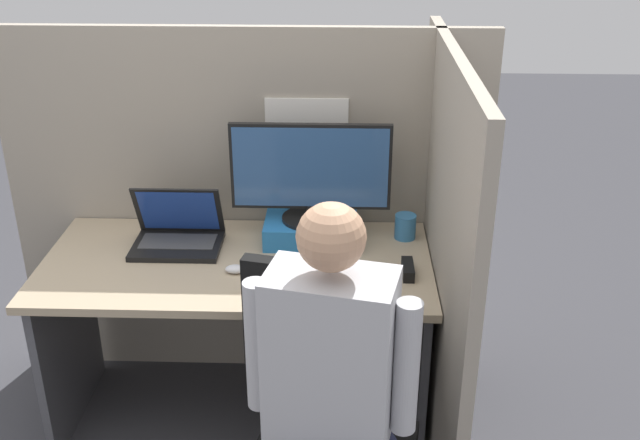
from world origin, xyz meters
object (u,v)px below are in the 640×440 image
object	(u,v)px
office_chair	(323,427)
coffee_mug	(405,227)
carrot_toy	(252,293)
person	(334,394)
paper_box	(311,230)
stapler	(408,269)
laptop	(178,235)
monitor	(311,172)

from	to	relation	value
office_chair	coffee_mug	size ratio (longest dim) A/B	10.01
carrot_toy	person	world-z (taller)	person
paper_box	person	size ratio (longest dim) A/B	0.28
paper_box	stapler	world-z (taller)	paper_box
office_chair	person	world-z (taller)	person
stapler	carrot_toy	world-z (taller)	carrot_toy
laptop	monitor	bearing A→B (deg)	7.99
paper_box	laptop	size ratio (longest dim) A/B	1.07
paper_box	person	bearing A→B (deg)	-83.86
carrot_toy	person	bearing A→B (deg)	-61.46
coffee_mug	stapler	bearing A→B (deg)	-91.95
coffee_mug	monitor	bearing A→B (deg)	-175.66
monitor	person	size ratio (longest dim) A/B	0.47
laptop	coffee_mug	xyz separation A→B (m)	(0.86, 0.10, 0.00)
monitor	paper_box	bearing A→B (deg)	-90.00
monitor	coffee_mug	xyz separation A→B (m)	(0.36, 0.03, -0.23)
coffee_mug	paper_box	bearing A→B (deg)	-175.22
paper_box	office_chair	distance (m)	0.85
stapler	office_chair	bearing A→B (deg)	-117.05
coffee_mug	laptop	bearing A→B (deg)	-173.54
carrot_toy	coffee_mug	distance (m)	0.72
laptop	stapler	world-z (taller)	laptop
stapler	office_chair	world-z (taller)	office_chair
office_chair	stapler	bearing A→B (deg)	62.95
monitor	carrot_toy	size ratio (longest dim) A/B	4.71
stapler	coffee_mug	world-z (taller)	coffee_mug
person	coffee_mug	size ratio (longest dim) A/B	13.22
monitor	laptop	world-z (taller)	monitor
laptop	stapler	distance (m)	0.87
office_chair	person	distance (m)	0.28
monitor	laptop	size ratio (longest dim) A/B	1.81
office_chair	person	bearing A→B (deg)	-77.59
office_chair	coffee_mug	xyz separation A→B (m)	(0.29, 0.84, 0.27)
person	paper_box	bearing A→B (deg)	96.14
monitor	coffee_mug	distance (m)	0.43
carrot_toy	office_chair	world-z (taller)	office_chair
monitor	office_chair	size ratio (longest dim) A/B	0.62
stapler	coffee_mug	xyz separation A→B (m)	(0.01, 0.29, 0.03)
monitor	laptop	distance (m)	0.55
monitor	carrot_toy	world-z (taller)	monitor
paper_box	person	world-z (taller)	person
monitor	stapler	xyz separation A→B (m)	(0.35, -0.26, -0.26)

